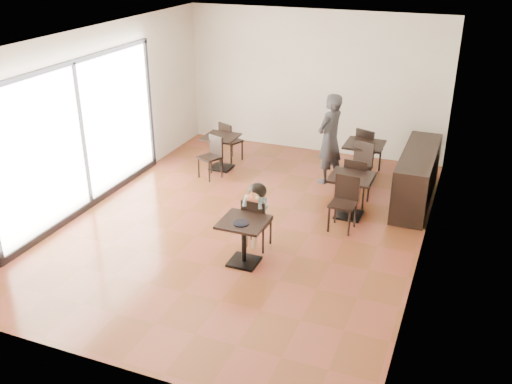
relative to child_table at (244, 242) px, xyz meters
The scene contains 23 objects.
floor 1.43m from the child_table, 111.07° to the left, with size 6.00×8.00×0.01m, color brown.
ceiling 3.15m from the child_table, 111.07° to the left, with size 6.00×8.00×0.01m, color white.
wall_back 5.45m from the child_table, 95.36° to the left, with size 6.00×0.01×3.20m, color silver.
wall_front 3.02m from the child_table, 100.37° to the right, with size 6.00×0.01×3.20m, color silver.
wall_left 3.92m from the child_table, 159.77° to the left, with size 0.01×8.00×3.20m, color silver.
wall_right 3.07m from the child_table, 27.23° to the left, with size 0.01×8.00×3.20m, color silver.
storefront_window 3.70m from the child_table, 167.19° to the left, with size 0.04×4.50×2.60m, color white.
child_table is the anchor object (origin of this frame).
child_chair 0.56m from the child_table, 90.00° to the left, with size 0.40×0.40×0.88m, color black, non-canonical shape.
child 0.58m from the child_table, 90.00° to the left, with size 0.40×0.56×1.11m, color gray, non-canonical shape.
plate 0.39m from the child_table, 90.00° to the right, with size 0.25×0.25×0.01m, color black.
pizza_slice 0.70m from the child_table, 90.00° to the left, with size 0.26×0.20×0.06m, color #EABC82, non-canonical shape.
adult_patron 3.65m from the child_table, 84.31° to the left, with size 0.67×0.44×1.84m, color #323237.
cafe_table_mid 2.47m from the child_table, 62.52° to the left, with size 0.74×0.74×0.78m, color black, non-canonical shape.
cafe_table_left 3.94m from the child_table, 120.01° to the left, with size 0.70×0.70×0.74m, color black, non-canonical shape.
cafe_table_back 4.02m from the child_table, 75.49° to the left, with size 0.76×0.76×0.80m, color black, non-canonical shape.
chair_mid_a 2.97m from the child_table, 67.42° to the left, with size 0.42×0.42×0.94m, color black, non-canonical shape.
chair_mid_b 2.00m from the child_table, 55.21° to the left, with size 0.42×0.42×0.94m, color black, non-canonical shape.
chair_left_a 4.43m from the child_table, 116.44° to the left, with size 0.40×0.40×0.89m, color black, non-canonical shape.
chair_left_b 3.48m from the child_table, 124.54° to the left, with size 0.40×0.40×0.89m, color black, non-canonical shape.
chair_back_a 4.56m from the child_table, 77.22° to the left, with size 0.43×0.43×0.97m, color black, non-canonical shape.
chair_back_b 3.50m from the child_table, 73.23° to the left, with size 0.43×0.43×0.97m, color black, non-canonical shape.
service_counter 3.93m from the child_table, 56.78° to the left, with size 0.60×2.40×1.00m, color black.
Camera 1 is at (3.48, -8.30, 4.70)m, focal length 40.00 mm.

